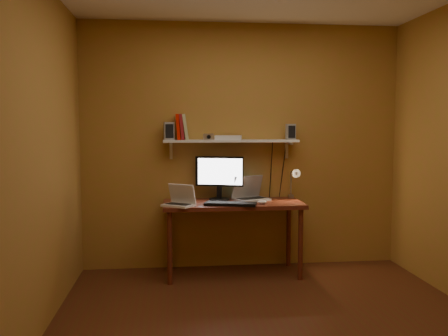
{
  "coord_description": "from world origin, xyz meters",
  "views": [
    {
      "loc": [
        -0.75,
        -3.43,
        1.51
      ],
      "look_at": [
        -0.25,
        1.18,
        1.11
      ],
      "focal_mm": 38.0,
      "sensor_mm": 36.0,
      "label": 1
    }
  ],
  "objects": [
    {
      "name": "shelf_camera",
      "position": [
        -0.38,
        1.42,
        1.41
      ],
      "size": [
        0.11,
        0.06,
        0.06
      ],
      "color": "silver",
      "rests_on": "wall_shelf"
    },
    {
      "name": "keyboard",
      "position": [
        -0.19,
        1.09,
        0.76
      ],
      "size": [
        0.53,
        0.29,
        0.03
      ],
      "primitive_type": "cube",
      "rotation": [
        0.0,
        0.0,
        -0.27
      ],
      "color": "black",
      "rests_on": "desk"
    },
    {
      "name": "monitor",
      "position": [
        -0.27,
        1.42,
        1.01
      ],
      "size": [
        0.49,
        0.27,
        0.45
      ],
      "rotation": [
        0.0,
        0.0,
        -0.3
      ],
      "color": "black",
      "rests_on": "desk"
    },
    {
      "name": "wall_shelf",
      "position": [
        -0.14,
        1.47,
        1.36
      ],
      "size": [
        1.4,
        0.25,
        0.21
      ],
      "color": "white",
      "rests_on": "room"
    },
    {
      "name": "router",
      "position": [
        -0.17,
        1.48,
        1.4
      ],
      "size": [
        0.3,
        0.23,
        0.05
      ],
      "primitive_type": "cube",
      "rotation": [
        0.0,
        0.0,
        -0.2
      ],
      "color": "white",
      "rests_on": "wall_shelf"
    },
    {
      "name": "netbook",
      "position": [
        -0.68,
        1.11,
        0.81
      ],
      "size": [
        0.35,
        0.33,
        0.21
      ],
      "rotation": [
        0.0,
        0.0,
        -0.6
      ],
      "color": "white",
      "rests_on": "desk"
    },
    {
      "name": "desk_lamp",
      "position": [
        0.52,
        1.41,
        0.96
      ],
      "size": [
        0.09,
        0.23,
        0.38
      ],
      "color": "silver",
      "rests_on": "desk"
    },
    {
      "name": "desk",
      "position": [
        -0.14,
        1.28,
        0.66
      ],
      "size": [
        1.4,
        0.6,
        0.75
      ],
      "color": "maroon",
      "rests_on": "ground"
    },
    {
      "name": "speaker_left",
      "position": [
        -0.78,
        1.47,
        1.47
      ],
      "size": [
        0.11,
        0.11,
        0.18
      ],
      "primitive_type": "cube",
      "rotation": [
        0.0,
        0.0,
        0.12
      ],
      "color": "gray",
      "rests_on": "wall_shelf"
    },
    {
      "name": "laptop",
      "position": [
        0.05,
        1.41,
        0.82
      ],
      "size": [
        0.41,
        0.36,
        0.25
      ],
      "rotation": [
        0.0,
        0.0,
        0.42
      ],
      "color": "gray",
      "rests_on": "desk"
    },
    {
      "name": "books",
      "position": [
        -0.65,
        1.49,
        1.51
      ],
      "size": [
        0.14,
        0.18,
        0.27
      ],
      "color": "red",
      "rests_on": "wall_shelf"
    },
    {
      "name": "speaker_right",
      "position": [
        0.49,
        1.47,
        1.46
      ],
      "size": [
        0.09,
        0.09,
        0.16
      ],
      "primitive_type": "cube",
      "rotation": [
        0.0,
        0.0,
        0.01
      ],
      "color": "gray",
      "rests_on": "wall_shelf"
    },
    {
      "name": "room",
      "position": [
        0.0,
        0.0,
        1.3
      ],
      "size": [
        3.44,
        3.24,
        2.64
      ],
      "color": "#532415",
      "rests_on": "ground"
    },
    {
      "name": "mouse",
      "position": [
        0.13,
        1.13,
        0.77
      ],
      "size": [
        0.1,
        0.07,
        0.03
      ],
      "primitive_type": "ellipsoid",
      "rotation": [
        0.0,
        0.0,
        -0.13
      ],
      "color": "white",
      "rests_on": "desk"
    }
  ]
}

